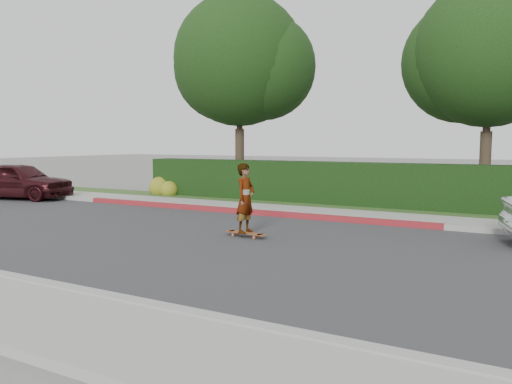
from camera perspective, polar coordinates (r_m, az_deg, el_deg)
ground at (r=9.52m, az=11.14°, el=-7.57°), size 120.00×120.00×0.00m
road at (r=9.52m, az=11.14°, el=-7.54°), size 60.00×8.00×0.01m
curb_near at (r=5.88m, az=-1.51°, el=-15.17°), size 60.00×0.20×0.15m
sidewalk_near at (r=5.19m, az=-6.80°, el=-18.33°), size 60.00×1.60×0.12m
curb_far at (r=13.40m, az=16.49°, el=-3.51°), size 60.00×0.20×0.15m
curb_red_section at (r=15.24m, az=-2.20°, el=-2.17°), size 12.00×0.21×0.15m
sidewalk_far at (r=14.28m, az=17.26°, el=-3.04°), size 60.00×1.60×0.12m
planting_strip at (r=15.83m, az=18.42°, el=-2.27°), size 60.00×1.60×0.10m
hedge at (r=17.11m, az=8.94°, el=0.89°), size 15.00×1.00×1.50m
flowering_shrub at (r=20.24m, az=-10.56°, el=0.42°), size 1.40×1.00×0.90m
tree_left at (r=20.56m, az=-1.67°, el=14.38°), size 5.99×5.21×8.00m
tree_center at (r=18.28m, az=25.16°, el=13.79°), size 5.66×4.84×7.44m
skateboard at (r=11.44m, az=-1.21°, el=-4.72°), size 1.13×0.33×0.10m
skateboarder at (r=11.32m, az=-1.22°, el=-0.71°), size 0.40×0.59×1.58m
car_maroon at (r=21.12m, az=-25.49°, el=1.19°), size 4.41×2.59×1.41m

